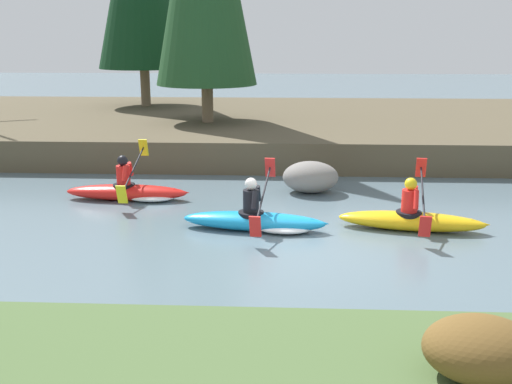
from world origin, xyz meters
The scene contains 7 objects.
ground_plane centered at (0.00, 0.00, 0.00)m, with size 90.00×90.00×0.00m, color slate.
riverbank_far centered at (0.00, 10.96, 0.42)m, with size 44.00×11.08×0.85m.
shrub_clump_second centered at (1.63, -4.95, 0.96)m, with size 1.01×0.84×0.55m.
kayaker_lead centered at (2.33, 1.17, 0.22)m, with size 2.80×2.07×1.20m.
kayaker_middle centered at (-0.54, 1.01, 0.20)m, with size 2.79×2.07×1.20m.
kayaker_trailing centered at (-3.46, 2.97, 0.20)m, with size 2.77×2.06×1.20m.
boulder_midstream centered at (0.52, 3.82, 0.36)m, with size 1.29×1.01×0.73m.
Camera 1 is at (-0.09, -9.67, 3.61)m, focal length 42.00 mm.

